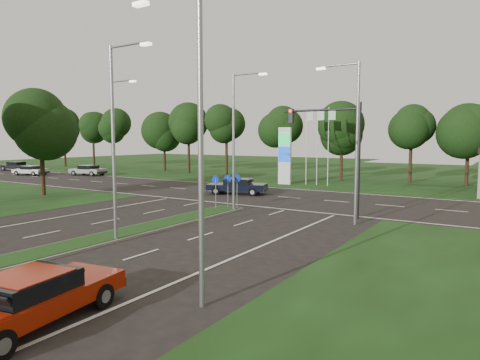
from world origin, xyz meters
The scene contains 18 objects.
verge_far centered at (0.00, 55.00, 0.00)m, with size 160.00×50.00×0.02m, color black.
cross_road centered at (0.00, 24.00, 0.00)m, with size 160.00×12.00×0.02m, color black.
median_kerb centered at (0.00, 4.00, 0.06)m, with size 2.00×26.00×0.12m, color slate.
streetlight_median_near centered at (1.00, 6.00, 5.08)m, with size 2.53×0.22×9.00m.
streetlight_median_far centered at (1.00, 16.00, 5.08)m, with size 2.53×0.22×9.00m.
streetlight_left_far centered at (-8.30, 14.00, 5.08)m, with size 2.53×0.22×9.00m.
streetlight_right_far centered at (8.80, 16.00, 5.08)m, with size 2.53×0.22×9.00m.
streetlight_right_near centered at (8.80, 2.00, 5.08)m, with size 2.53×0.22×9.00m.
traffic_signal centered at (7.19, 18.00, 4.65)m, with size 5.10×0.42×7.00m.
median_signs centered at (0.00, 16.40, 1.71)m, with size 1.16×1.76×2.38m.
gas_pylon centered at (-3.79, 33.05, 3.20)m, with size 5.80×1.26×8.00m.
tree_left_far centered at (-17.90, 13.93, 6.11)m, with size 5.20×5.20×8.86m.
treeline_far centered at (0.10, 39.93, 6.83)m, with size 6.00×6.00×9.90m.
red_sedan centered at (6.00, -1.37, 0.74)m, with size 2.80×5.26×1.38m.
navy_sedan centered at (-3.75, 23.44, 0.74)m, with size 5.42×3.50×1.38m.
far_car_a centered at (-30.65, 28.80, 0.73)m, with size 4.99×2.79×1.36m.
far_car_b centered at (-37.12, 24.81, 0.69)m, with size 4.78×2.85×1.29m.
far_car_c centered at (-47.12, 28.55, 0.72)m, with size 4.98×2.92×1.34m.
Camera 1 is at (16.36, -7.43, 4.82)m, focal length 32.00 mm.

